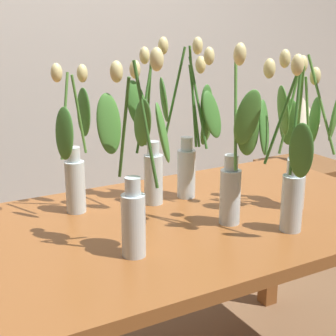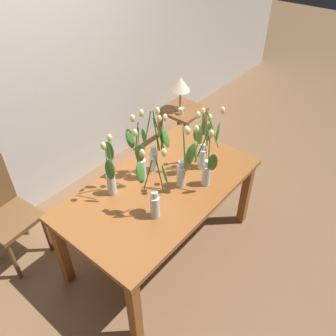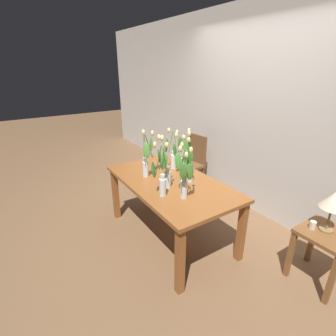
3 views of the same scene
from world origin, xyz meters
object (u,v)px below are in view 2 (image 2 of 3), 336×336
table_lamp (180,85)px  tulip_vase_1 (206,167)px  tulip_vase_3 (140,160)px  pillar_candle (181,111)px  tulip_vase_2 (184,167)px  tulip_vase_5 (156,147)px  tulip_vase_0 (111,175)px  dining_table (161,195)px  dining_chair (1,209)px  tulip_vase_4 (154,195)px  side_table (183,117)px  tulip_vase_6 (204,144)px

table_lamp → tulip_vase_1: bearing=-135.3°
tulip_vase_3 → pillar_candle: size_ratio=7.36×
tulip_vase_2 → pillar_candle: bearing=38.2°
tulip_vase_2 → tulip_vase_5: bearing=86.0°
tulip_vase_0 → tulip_vase_1: (0.51, -0.48, 0.00)m
tulip_vase_0 → tulip_vase_5: bearing=-10.3°
dining_table → dining_chair: size_ratio=1.72×
tulip_vase_5 → tulip_vase_0: bearing=169.7°
dining_table → tulip_vase_4: (-0.26, -0.16, 0.28)m
dining_table → dining_chair: 1.30m
tulip_vase_1 → pillar_candle: tulip_vase_1 is taller
tulip_vase_5 → table_lamp: tulip_vase_5 is taller
tulip_vase_2 → tulip_vase_5: size_ratio=0.99×
tulip_vase_2 → tulip_vase_3: 0.35m
tulip_vase_1 → tulip_vase_2: (-0.12, 0.12, 0.01)m
dining_chair → side_table: size_ratio=1.69×
tulip_vase_4 → dining_table: bearing=32.3°
dining_chair → pillar_candle: (2.09, -0.22, 0.06)m
side_table → tulip_vase_0: bearing=-160.5°
tulip_vase_5 → tulip_vase_6: bearing=-43.3°
tulip_vase_0 → tulip_vase_4: (0.03, -0.39, 0.01)m
dining_table → side_table: size_ratio=2.91×
tulip_vase_2 → tulip_vase_4: tulip_vase_2 is taller
dining_table → tulip_vase_2: tulip_vase_2 is taller
tulip_vase_0 → pillar_candle: tulip_vase_0 is taller
tulip_vase_3 → tulip_vase_5: size_ratio=0.94×
dining_table → pillar_candle: size_ratio=21.33×
dining_table → tulip_vase_4: tulip_vase_4 is taller
dining_table → tulip_vase_3: bearing=100.5°
tulip_vase_1 → side_table: size_ratio=1.00×
tulip_vase_1 → tulip_vase_5: (-0.10, 0.41, 0.06)m
tulip_vase_4 → table_lamp: bearing=32.2°
tulip_vase_2 → side_table: bearing=37.2°
tulip_vase_5 → dining_chair: (-0.98, 0.82, -0.45)m
tulip_vase_6 → dining_table: bearing=164.8°
tulip_vase_5 → pillar_candle: 1.32m
table_lamp → dining_table: bearing=-147.8°
dining_chair → pillar_candle: 2.10m
tulip_vase_2 → table_lamp: tulip_vase_2 is taller
table_lamp → tulip_vase_0: bearing=-159.5°
tulip_vase_0 → tulip_vase_3: (0.26, -0.05, 0.01)m
tulip_vase_4 → tulip_vase_6: size_ratio=1.00×
tulip_vase_6 → tulip_vase_2: bearing=-174.8°
dining_table → pillar_candle: bearing=31.3°
tulip_vase_2 → dining_chair: (-0.96, 1.11, -0.41)m
tulip_vase_5 → tulip_vase_1: bearing=-76.6°
tulip_vase_0 → dining_chair: tulip_vase_0 is taller
dining_table → dining_chair: (-0.85, 0.97, -0.12)m
table_lamp → tulip_vase_2: bearing=-141.4°
tulip_vase_3 → table_lamp: (1.35, 0.65, -0.07)m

